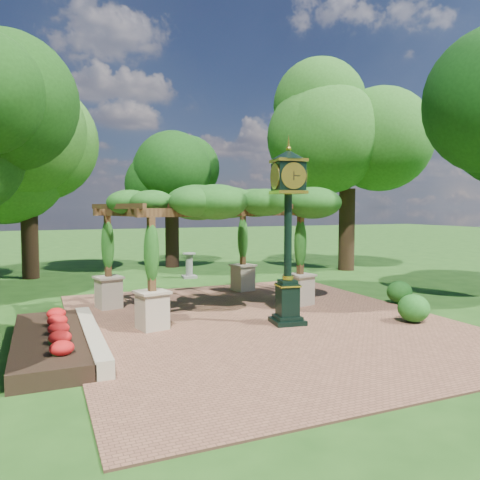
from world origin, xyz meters
name	(u,v)px	position (x,y,z in m)	size (l,w,h in m)	color
ground	(278,330)	(0.00, 0.00, 0.00)	(120.00, 120.00, 0.00)	#1E4714
brick_plaza	(261,321)	(0.00, 1.00, 0.02)	(10.00, 12.00, 0.04)	brown
border_wall	(91,337)	(-4.60, 0.50, 0.20)	(0.35, 5.00, 0.40)	#C6B793
flower_bed	(49,343)	(-5.50, 0.50, 0.18)	(1.50, 5.00, 0.36)	red
pedestal_clock	(288,220)	(0.51, 0.42, 2.86)	(1.06, 1.06, 4.78)	black
pergola	(206,209)	(-0.79, 3.42, 3.14)	(6.76, 5.04, 3.83)	#BAAA8A
sundial	(189,267)	(0.55, 9.63, 0.50)	(0.69, 0.69, 1.14)	gray
shrub_front	(414,308)	(3.78, -0.83, 0.42)	(0.85, 0.85, 0.77)	#1F611B
shrub_mid	(399,292)	(5.25, 1.35, 0.41)	(0.82, 0.82, 0.73)	#194C15
shrub_back	(304,276)	(4.35, 5.96, 0.35)	(0.69, 0.69, 0.62)	#255618
tree_west_far	(27,159)	(-6.06, 12.35, 5.36)	(5.10, 5.10, 7.79)	black
tree_north	(171,169)	(0.88, 13.77, 5.25)	(4.15, 4.15, 7.67)	black
tree_east_far	(348,125)	(8.73, 9.08, 7.32)	(4.97, 4.97, 10.68)	#322013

